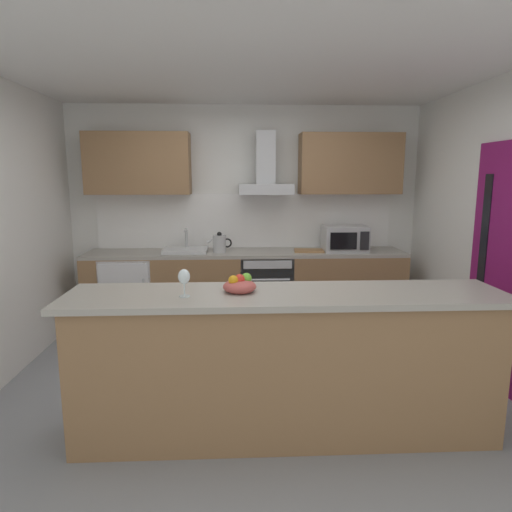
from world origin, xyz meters
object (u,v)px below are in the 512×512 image
object	(u,v)px
range_hood	(265,174)
wine_glass	(184,278)
kettle	(220,243)
fruit_bowl	(240,285)
sink	(186,250)
oven	(266,288)
refrigerator	(130,293)
chopping_board	(309,251)
microwave	(345,239)

from	to	relation	value
range_hood	wine_glass	bearing A→B (deg)	-105.32
kettle	fruit_bowl	size ratio (longest dim) A/B	1.31
sink	fruit_bowl	distance (m)	2.35
range_hood	oven	bearing A→B (deg)	-90.00
oven	range_hood	distance (m)	1.33
refrigerator	range_hood	world-z (taller)	range_hood
sink	chopping_board	distance (m)	1.44
oven	chopping_board	distance (m)	0.68
oven	microwave	world-z (taller)	microwave
oven	kettle	world-z (taller)	kettle
oven	chopping_board	size ratio (longest dim) A/B	2.35
oven	refrigerator	distance (m)	1.59
kettle	wine_glass	bearing A→B (deg)	-93.52
wine_glass	chopping_board	size ratio (longest dim) A/B	0.52
microwave	sink	world-z (taller)	microwave
sink	kettle	world-z (taller)	sink
oven	fruit_bowl	distance (m)	2.35
refrigerator	range_hood	size ratio (longest dim) A/B	1.18
microwave	kettle	world-z (taller)	microwave
refrigerator	oven	bearing A→B (deg)	0.10
chopping_board	refrigerator	bearing A→B (deg)	179.43
oven	fruit_bowl	xyz separation A→B (m)	(-0.33, -2.25, 0.60)
refrigerator	range_hood	bearing A→B (deg)	4.76
microwave	wine_glass	bearing A→B (deg)	-124.48
refrigerator	wine_glass	bearing A→B (deg)	-68.96
sink	fruit_bowl	bearing A→B (deg)	-75.09
refrigerator	kettle	size ratio (longest dim) A/B	2.94
fruit_bowl	chopping_board	bearing A→B (deg)	69.51
sink	range_hood	bearing A→B (deg)	7.23
refrigerator	sink	distance (m)	0.83
oven	refrigerator	size ratio (longest dim) A/B	0.94
kettle	chopping_board	distance (m)	1.05
sink	fruit_bowl	size ratio (longest dim) A/B	2.27
sink	wine_glass	size ratio (longest dim) A/B	2.81
fruit_bowl	chopping_board	distance (m)	2.38
refrigerator	fruit_bowl	xyz separation A→B (m)	(1.26, -2.25, 0.63)
wine_glass	refrigerator	bearing A→B (deg)	111.04
oven	kettle	bearing A→B (deg)	-176.42
microwave	range_hood	world-z (taller)	range_hood
oven	chopping_board	xyz separation A→B (m)	(0.50, -0.02, 0.45)
refrigerator	microwave	world-z (taller)	microwave
sink	kettle	size ratio (longest dim) A/B	1.73
oven	sink	xyz separation A→B (m)	(-0.93, 0.01, 0.47)
oven	sink	world-z (taller)	sink
oven	refrigerator	bearing A→B (deg)	-179.90
range_hood	chopping_board	xyz separation A→B (m)	(0.50, -0.15, -0.88)
microwave	range_hood	distance (m)	1.19
chopping_board	sink	bearing A→B (deg)	178.62
oven	range_hood	bearing A→B (deg)	90.00
oven	microwave	distance (m)	1.09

